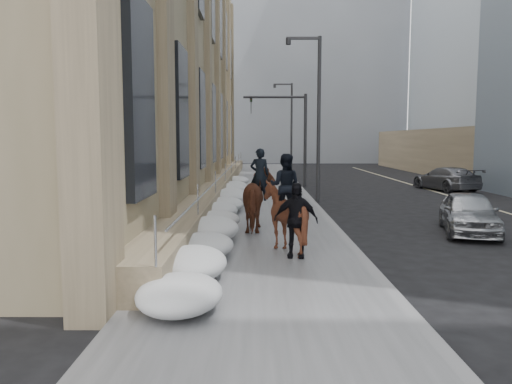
# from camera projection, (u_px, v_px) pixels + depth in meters

# --- Properties ---
(ground) EXTENTS (140.00, 140.00, 0.00)m
(ground) POSITION_uv_depth(u_px,v_px,m) (260.00, 284.00, 10.69)
(ground) COLOR black
(ground) RESTS_ON ground
(sidewalk) EXTENTS (5.00, 80.00, 0.12)m
(sidewalk) POSITION_uv_depth(u_px,v_px,m) (259.00, 213.00, 20.63)
(sidewalk) COLOR #525254
(sidewalk) RESTS_ON ground
(curb) EXTENTS (0.24, 80.00, 0.12)m
(curb) POSITION_uv_depth(u_px,v_px,m) (322.00, 213.00, 20.62)
(curb) COLOR slate
(curb) RESTS_ON ground
(limestone_building) EXTENTS (6.10, 44.00, 18.00)m
(limestone_building) POSITION_uv_depth(u_px,v_px,m) (171.00, 41.00, 29.63)
(limestone_building) COLOR #847756
(limestone_building) RESTS_ON ground
(bg_building_mid) EXTENTS (30.00, 12.00, 28.00)m
(bg_building_mid) POSITION_uv_depth(u_px,v_px,m) (288.00, 60.00, 68.87)
(bg_building_mid) COLOR slate
(bg_building_mid) RESTS_ON ground
(bg_building_far) EXTENTS (24.00, 12.00, 20.00)m
(bg_building_far) POSITION_uv_depth(u_px,v_px,m) (222.00, 97.00, 81.27)
(bg_building_far) COLOR gray
(bg_building_far) RESTS_ON ground
(streetlight_mid) EXTENTS (1.71, 0.24, 8.00)m
(streetlight_mid) POSITION_uv_depth(u_px,v_px,m) (316.00, 109.00, 24.12)
(streetlight_mid) COLOR #2D2D30
(streetlight_mid) RESTS_ON ground
(streetlight_far) EXTENTS (1.71, 0.24, 8.00)m
(streetlight_far) POSITION_uv_depth(u_px,v_px,m) (290.00, 123.00, 44.01)
(streetlight_far) COLOR #2D2D30
(streetlight_far) RESTS_ON ground
(traffic_signal) EXTENTS (4.10, 0.22, 6.00)m
(traffic_signal) POSITION_uv_depth(u_px,v_px,m) (291.00, 125.00, 32.14)
(traffic_signal) COLOR #2D2D30
(traffic_signal) RESTS_ON ground
(snow_bank) EXTENTS (1.70, 18.10, 0.76)m
(snow_bank) POSITION_uv_depth(u_px,v_px,m) (221.00, 210.00, 18.71)
(snow_bank) COLOR silver
(snow_bank) RESTS_ON sidewalk
(mounted_horse_left) EXTENTS (1.11, 2.42, 2.68)m
(mounted_horse_left) POSITION_uv_depth(u_px,v_px,m) (260.00, 197.00, 16.37)
(mounted_horse_left) COLOR #472315
(mounted_horse_left) RESTS_ON sidewalk
(mounted_horse_right) EXTENTS (1.88, 2.01, 2.60)m
(mounted_horse_right) POSITION_uv_depth(u_px,v_px,m) (284.00, 211.00, 13.29)
(mounted_horse_right) COLOR #401E12
(mounted_horse_right) RESTS_ON sidewalk
(pedestrian) EXTENTS (1.18, 0.64, 1.90)m
(pedestrian) POSITION_uv_depth(u_px,v_px,m) (296.00, 220.00, 12.56)
(pedestrian) COLOR black
(pedestrian) RESTS_ON sidewalk
(car_silver) EXTENTS (2.63, 4.36, 1.39)m
(car_silver) POSITION_uv_depth(u_px,v_px,m) (469.00, 213.00, 16.43)
(car_silver) COLOR #A0A3A8
(car_silver) RESTS_ON ground
(car_grey) EXTENTS (3.19, 5.29, 1.44)m
(car_grey) POSITION_uv_depth(u_px,v_px,m) (446.00, 179.00, 30.34)
(car_grey) COLOR slate
(car_grey) RESTS_ON ground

